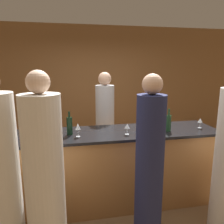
% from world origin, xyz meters
% --- Properties ---
extents(ground_plane, '(14.00, 14.00, 0.00)m').
position_xyz_m(ground_plane, '(0.00, 0.00, 0.00)').
color(ground_plane, brown).
extents(back_wall, '(8.00, 0.06, 2.80)m').
position_xyz_m(back_wall, '(0.00, 2.24, 1.40)').
color(back_wall, brown).
rests_on(back_wall, ground_plane).
extents(bar_counter, '(2.92, 0.73, 1.05)m').
position_xyz_m(bar_counter, '(0.00, 0.00, 0.53)').
color(bar_counter, '#996638').
rests_on(bar_counter, ground_plane).
extents(bartender, '(0.31, 0.31, 1.82)m').
position_xyz_m(bartender, '(0.01, 0.76, 0.86)').
color(bartender, '#B2B2B7').
rests_on(bartender, ground_plane).
extents(guest_1, '(0.29, 0.29, 1.84)m').
position_xyz_m(guest_1, '(0.22, -0.79, 0.87)').
color(guest_1, '#1E234C').
rests_on(guest_1, ground_plane).
extents(guest_3, '(0.36, 0.36, 1.88)m').
position_xyz_m(guest_3, '(-0.81, -0.85, 0.87)').
color(guest_3, silver).
rests_on(guest_3, ground_plane).
extents(wine_bottle_0, '(0.07, 0.07, 0.30)m').
position_xyz_m(wine_bottle_0, '(-0.57, -0.01, 1.17)').
color(wine_bottle_0, black).
rests_on(wine_bottle_0, bar_counter).
extents(wine_bottle_1, '(0.08, 0.08, 0.27)m').
position_xyz_m(wine_bottle_1, '(-1.02, 0.18, 1.15)').
color(wine_bottle_1, black).
rests_on(wine_bottle_1, bar_counter).
extents(wine_bottle_2, '(0.07, 0.07, 0.30)m').
position_xyz_m(wine_bottle_2, '(0.74, -0.11, 1.17)').
color(wine_bottle_2, '#19381E').
rests_on(wine_bottle_2, bar_counter).
extents(wine_glass_0, '(0.07, 0.07, 0.14)m').
position_xyz_m(wine_glass_0, '(1.25, -0.06, 1.15)').
color(wine_glass_0, silver).
rests_on(wine_glass_0, bar_counter).
extents(wine_glass_1, '(0.07, 0.07, 0.17)m').
position_xyz_m(wine_glass_1, '(-0.47, -0.12, 1.18)').
color(wine_glass_1, silver).
rests_on(wine_glass_1, bar_counter).
extents(wine_glass_2, '(0.07, 0.07, 0.14)m').
position_xyz_m(wine_glass_2, '(0.15, -0.16, 1.16)').
color(wine_glass_2, silver).
rests_on(wine_glass_2, bar_counter).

